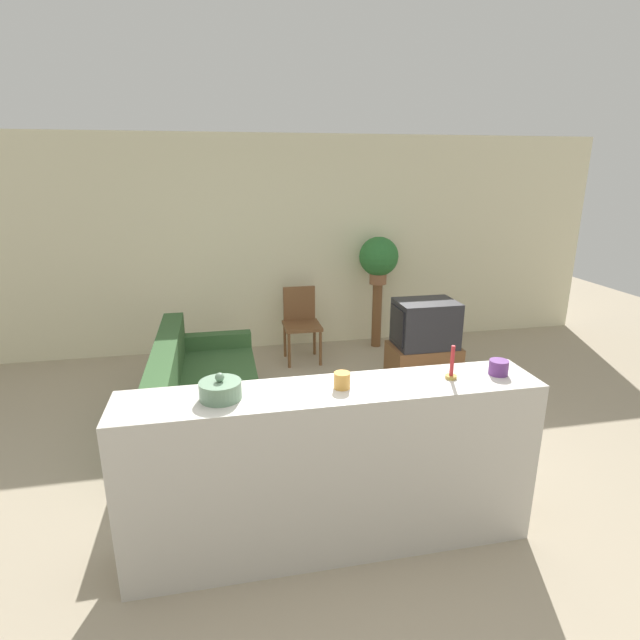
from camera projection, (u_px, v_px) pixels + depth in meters
The scene contains 13 objects.
ground_plane at pixel (321, 506), 3.54m from camera, with size 14.00×14.00×0.00m, color tan.
wall_back at pixel (267, 245), 6.35m from camera, with size 9.00×0.06×2.70m.
couch at pixel (204, 398), 4.55m from camera, with size 0.90×2.08×0.82m.
tv_stand at pixel (423, 368), 5.29m from camera, with size 0.70×0.48×0.52m.
television at pixel (425, 324), 5.15m from camera, with size 0.62×0.46×0.48m.
wooden_chair at pixel (301, 320), 6.12m from camera, with size 0.44×0.44×0.90m.
plant_stand at pixel (377, 315), 6.59m from camera, with size 0.13×0.13×0.85m.
potted_plant at pixel (379, 258), 6.37m from camera, with size 0.50×0.50×0.61m.
foreground_counter at pixel (333, 469), 3.04m from camera, with size 2.49×0.44×1.08m.
decorative_bowl at pixel (220, 390), 2.74m from camera, with size 0.23×0.23×0.15m.
candle_jar at pixel (342, 380), 2.87m from camera, with size 0.10×0.10×0.10m.
candlestick at pixel (452, 368), 3.00m from camera, with size 0.07×0.07×0.21m.
coffee_tin at pixel (499, 367), 3.07m from camera, with size 0.12×0.12×0.09m.
Camera 1 is at (-0.61, -2.93, 2.30)m, focal length 28.00 mm.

